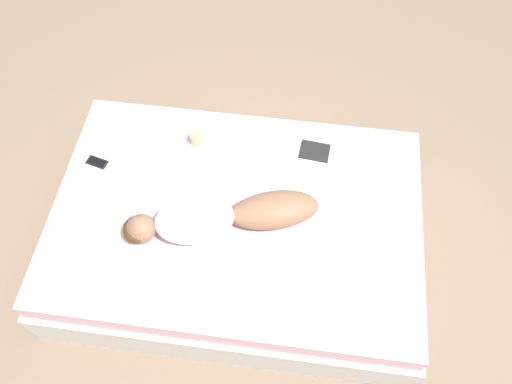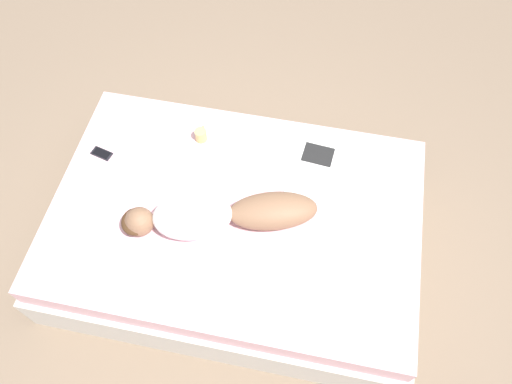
{
  "view_description": "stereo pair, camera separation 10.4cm",
  "coord_description": "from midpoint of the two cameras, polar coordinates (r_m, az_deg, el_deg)",
  "views": [
    {
      "loc": [
        -1.4,
        -0.3,
        3.13
      ],
      "look_at": [
        0.13,
        -0.1,
        0.56
      ],
      "focal_mm": 35.0,
      "sensor_mm": 36.0,
      "label": 1
    },
    {
      "loc": [
        -1.38,
        -0.41,
        3.13
      ],
      "look_at": [
        0.13,
        -0.1,
        0.56
      ],
      "focal_mm": 35.0,
      "sensor_mm": 36.0,
      "label": 2
    }
  ],
  "objects": [
    {
      "name": "coffee_mug",
      "position": [
        3.26,
        -7.76,
        6.13
      ],
      "size": [
        0.11,
        0.08,
        0.08
      ],
      "color": "tan",
      "rests_on": "bed"
    },
    {
      "name": "person",
      "position": [
        2.87,
        -5.52,
        -2.93
      ],
      "size": [
        0.53,
        1.14,
        0.21
      ],
      "rotation": [
        0.0,
        0.0,
        0.29
      ],
      "color": "brown",
      "rests_on": "bed"
    },
    {
      "name": "cell_phone",
      "position": [
        3.34,
        -18.58,
        3.22
      ],
      "size": [
        0.1,
        0.15,
        0.01
      ],
      "rotation": [
        0.0,
        0.0,
        -0.25
      ],
      "color": "black",
      "rests_on": "bed"
    },
    {
      "name": "ground_plane",
      "position": [
        3.44,
        -2.87,
        -6.38
      ],
      "size": [
        12.0,
        12.0,
        0.0
      ],
      "primitive_type": "plane",
      "color": "#7A6651"
    },
    {
      "name": "bed",
      "position": [
        3.21,
        -3.06,
        -4.54
      ],
      "size": [
        1.55,
        2.27,
        0.51
      ],
      "color": "beige",
      "rests_on": "ground_plane"
    },
    {
      "name": "open_magazine",
      "position": [
        3.16,
        5.43,
        2.99
      ],
      "size": [
        0.49,
        0.32,
        0.01
      ],
      "rotation": [
        0.0,
        0.0,
        -0.09
      ],
      "color": "white",
      "rests_on": "bed"
    }
  ]
}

